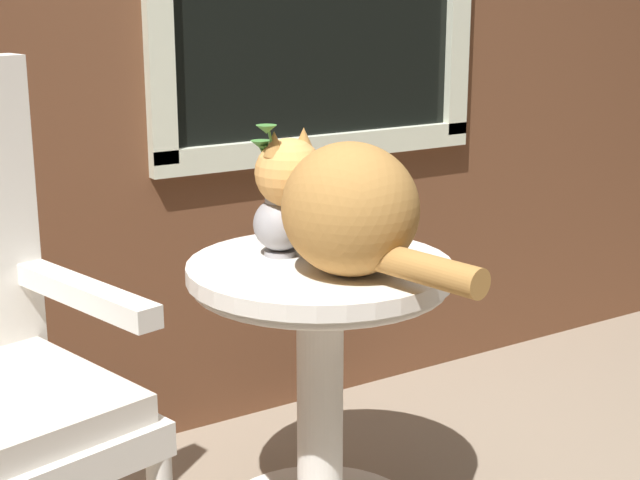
# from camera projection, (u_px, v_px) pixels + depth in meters

# --- Properties ---
(wicker_side_table) EXTENTS (0.57, 0.57, 0.64)m
(wicker_side_table) POSITION_uv_depth(u_px,v_px,m) (320.00, 356.00, 2.11)
(wicker_side_table) COLOR silver
(wicker_side_table) RESTS_ON ground_plane
(cat) EXTENTS (0.32, 0.59, 0.28)m
(cat) POSITION_uv_depth(u_px,v_px,m) (344.00, 205.00, 1.95)
(cat) COLOR #AD7A3D
(cat) RESTS_ON wicker_side_table
(pewter_vase_with_ivy) EXTENTS (0.13, 0.12, 0.29)m
(pewter_vase_with_ivy) POSITION_uv_depth(u_px,v_px,m) (279.00, 216.00, 2.08)
(pewter_vase_with_ivy) COLOR #99999E
(pewter_vase_with_ivy) RESTS_ON wicker_side_table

